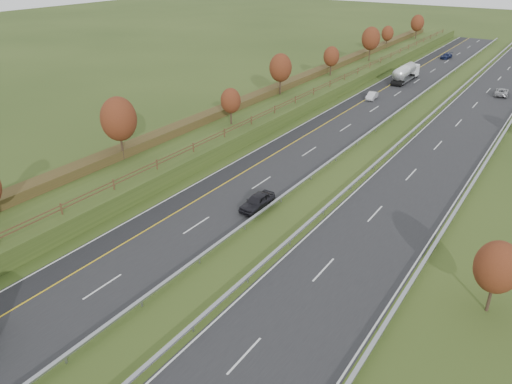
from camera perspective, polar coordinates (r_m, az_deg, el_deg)
ground at (r=72.74m, az=13.77°, el=5.35°), size 400.00×400.00×0.00m
near_carriageway at (r=79.85m, az=9.66°, el=7.59°), size 10.50×200.00×0.04m
far_carriageway at (r=75.26m, az=21.18°, el=5.02°), size 10.50×200.00×0.04m
hard_shoulder at (r=81.33m, az=7.24°, el=8.10°), size 3.00×200.00×0.04m
lane_markings at (r=77.57m, az=13.95°, el=6.66°), size 26.75×200.00×0.01m
embankment_left at (r=85.28m, az=1.64°, el=9.83°), size 12.00×200.00×2.00m
hedge_left at (r=85.89m, az=0.50°, el=11.03°), size 2.20×180.00×1.10m
fence_left at (r=82.29m, az=4.22°, el=10.41°), size 0.12×189.06×1.20m
median_barrier_near at (r=77.72m, az=13.54°, el=7.18°), size 0.32×200.00×0.71m
median_barrier_far at (r=76.29m, az=17.12°, el=6.39°), size 0.32×200.00×0.71m
outer_barrier_far at (r=74.26m, az=25.56°, el=4.43°), size 0.32×200.00×0.71m
trees_left at (r=80.98m, az=0.63°, el=12.88°), size 6.64×164.30×7.66m
road_tanker at (r=110.22m, az=16.74°, el=12.96°), size 2.40×11.22×3.46m
car_dark_near at (r=52.44m, az=0.14°, el=-1.10°), size 2.03×4.81×1.62m
car_silver_mid at (r=95.05m, az=13.11°, el=10.67°), size 1.72×4.02×1.29m
car_small_far at (r=138.10m, az=20.94°, el=14.33°), size 2.31×4.59×1.28m
car_oncoming at (r=105.69m, az=26.28°, el=10.23°), size 2.72×5.10×1.36m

